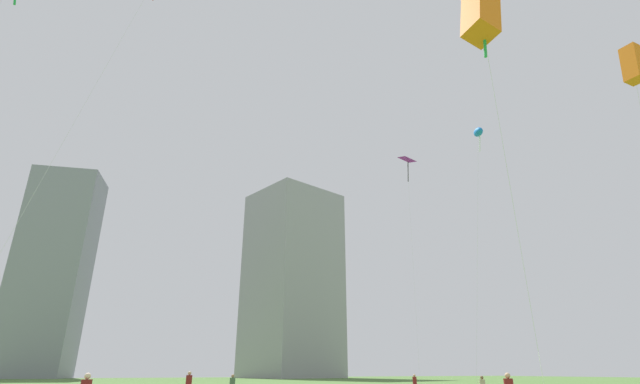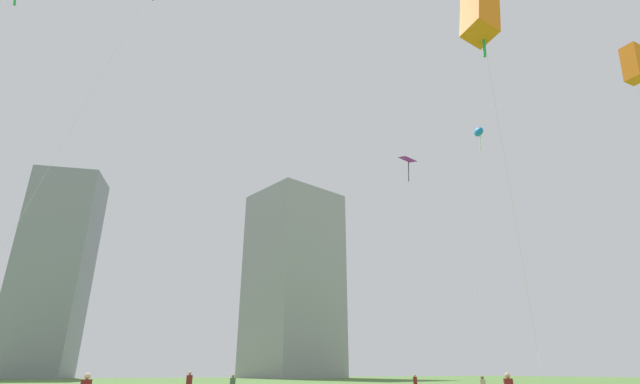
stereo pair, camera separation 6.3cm
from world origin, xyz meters
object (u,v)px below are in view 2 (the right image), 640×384
at_px(person_standing_2, 189,383).
at_px(kite_flying_1, 634,64).
at_px(kite_flying_4, 479,132).
at_px(distant_highrise_0, 294,281).
at_px(person_standing_0, 415,382).
at_px(distant_highrise_1, 54,269).
at_px(kite_flying_3, 408,162).
at_px(kite_flying_5, 480,13).

bearing_deg(person_standing_2, kite_flying_1, 141.52).
bearing_deg(person_standing_2, kite_flying_4, 167.46).
distance_m(kite_flying_1, distant_highrise_0, 121.26).
height_order(kite_flying_1, kite_flying_4, kite_flying_4).
height_order(person_standing_0, kite_flying_4, kite_flying_4).
xyz_separation_m(kite_flying_1, distant_highrise_1, (-40.22, 137.56, 10.72)).
xyz_separation_m(person_standing_0, kite_flying_3, (4.52, 4.51, 24.76)).
relative_size(person_standing_2, kite_flying_1, 0.10).
height_order(kite_flying_3, kite_flying_5, kite_flying_3).
bearing_deg(kite_flying_3, distant_highrise_1, 112.88).
height_order(kite_flying_5, distant_highrise_0, distant_highrise_0).
xyz_separation_m(distant_highrise_0, distant_highrise_1, (-66.49, 19.56, 1.32)).
relative_size(person_standing_2, distant_highrise_0, 0.03).
height_order(kite_flying_3, distant_highrise_0, distant_highrise_0).
distance_m(kite_flying_4, distant_highrise_1, 131.02).
height_order(kite_flying_3, distant_highrise_1, distant_highrise_1).
relative_size(kite_flying_5, distant_highrise_1, 0.26).
distance_m(kite_flying_4, kite_flying_5, 24.73).
bearing_deg(distant_highrise_1, distant_highrise_0, -3.21).
bearing_deg(kite_flying_3, person_standing_0, -135.07).
bearing_deg(kite_flying_5, kite_flying_1, 10.95).
distance_m(person_standing_2, kite_flying_3, 35.38).
height_order(person_standing_0, distant_highrise_0, distant_highrise_0).
bearing_deg(person_standing_0, kite_flying_3, -172.79).
bearing_deg(person_standing_0, kite_flying_1, 49.82).
bearing_deg(kite_flying_5, person_standing_0, 59.64).
bearing_deg(distant_highrise_0, kite_flying_1, -119.11).
bearing_deg(kite_flying_3, person_standing_2, -166.65).
bearing_deg(distant_highrise_1, kite_flying_3, -53.94).
distance_m(person_standing_2, kite_flying_5, 29.22).
bearing_deg(person_standing_0, person_standing_2, -33.87).
height_order(person_standing_0, kite_flying_5, kite_flying_5).
bearing_deg(person_standing_0, kite_flying_5, 21.92).
distance_m(kite_flying_3, distant_highrise_1, 117.83).
distance_m(person_standing_0, person_standing_2, 20.25).
distance_m(person_standing_0, kite_flying_5, 34.23).
distance_m(person_standing_2, kite_flying_1, 34.64).
height_order(person_standing_2, kite_flying_5, kite_flying_5).
bearing_deg(distant_highrise_0, distant_highrise_1, 147.06).
relative_size(kite_flying_3, kite_flying_4, 1.21).
xyz_separation_m(kite_flying_3, kite_flying_5, (-20.59, -31.95, -12.10)).
relative_size(kite_flying_4, kite_flying_5, 1.47).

